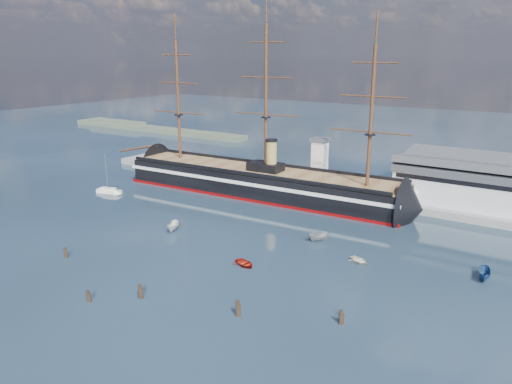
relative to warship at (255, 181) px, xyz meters
The scene contains 16 objects.
ground 23.73m from the warship, 58.80° to the right, with size 600.00×600.00×0.00m, color black.
quay 27.59m from the warship, 35.89° to the left, with size 180.00×18.00×2.00m, color slate.
quay_tower 20.74m from the warship, 40.70° to the left, with size 5.00×5.00×15.00m.
shoreline 147.62m from the warship, 149.46° to the left, with size 120.00×10.00×4.00m.
warship is the anchor object (origin of this frame).
sailboat 45.35m from the warship, 147.23° to the right, with size 8.14×4.49×12.49m.
motorboat_a 39.00m from the warship, 87.08° to the right, with size 6.82×2.50×2.73m, color silver.
motorboat_b 54.16m from the warship, 58.47° to the right, with size 3.24×1.30×1.51m, color maroon.
motorboat_c 42.89m from the warship, 36.10° to the right, with size 6.15×2.26×2.46m, color gray.
motorboat_e 56.84m from the warship, 33.90° to the right, with size 2.97×1.19×1.39m, color beige.
motorboat_f 74.82m from the warship, 20.34° to the right, with size 6.74×2.47×2.70m, color navy.
piling_near_left 63.98m from the warship, 95.18° to the right, with size 0.64×0.64×2.93m, color black.
piling_near_mid 75.03m from the warship, 79.03° to the right, with size 0.64×0.64×2.81m, color black.
piling_near_right 74.27m from the warship, 58.44° to the right, with size 0.64×0.64×3.55m, color black.
piling_far_right 77.92m from the warship, 46.09° to the right, with size 0.64×0.64×3.17m, color black.
piling_extra 70.97m from the warship, 72.82° to the right, with size 0.64×0.64×3.35m, color black.
Camera 1 is at (70.12, -62.67, 41.72)m, focal length 35.00 mm.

